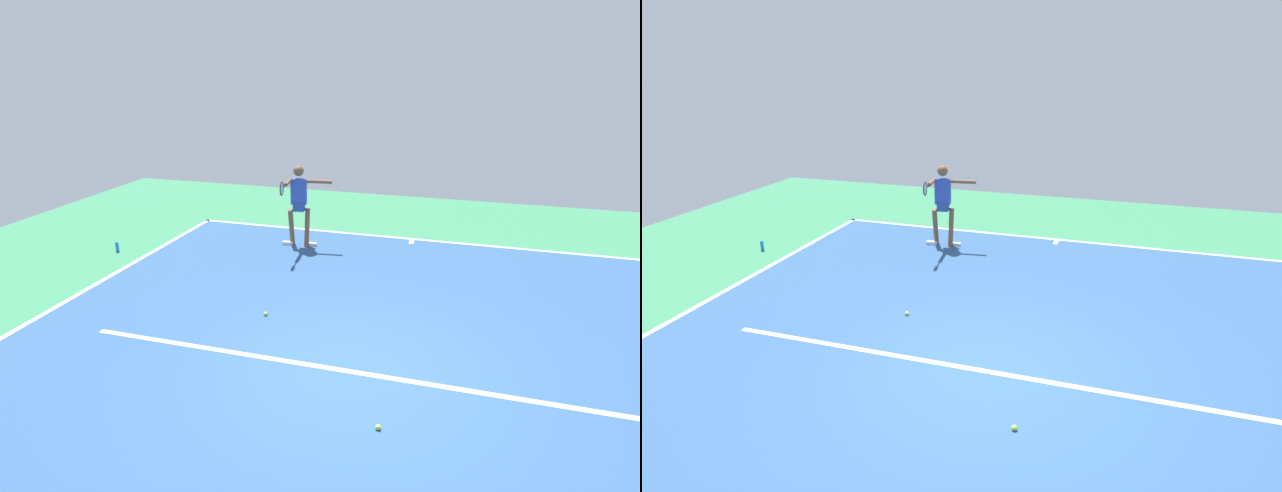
% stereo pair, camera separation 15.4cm
% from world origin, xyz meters
% --- Properties ---
extents(ground_plane, '(20.29, 20.29, 0.00)m').
position_xyz_m(ground_plane, '(0.00, 0.00, 0.00)').
color(ground_plane, '#388456').
extents(court_surface, '(10.89, 12.05, 0.00)m').
position_xyz_m(court_surface, '(0.00, 0.00, 0.00)').
color(court_surface, '#2D5484').
rests_on(court_surface, ground_plane).
extents(court_line_baseline_near, '(10.89, 0.10, 0.01)m').
position_xyz_m(court_line_baseline_near, '(0.00, -5.98, 0.00)').
color(court_line_baseline_near, white).
rests_on(court_line_baseline_near, ground_plane).
extents(court_line_sideline_right, '(0.10, 12.05, 0.01)m').
position_xyz_m(court_line_sideline_right, '(5.40, 0.00, 0.00)').
color(court_line_sideline_right, white).
rests_on(court_line_sideline_right, ground_plane).
extents(court_line_service, '(8.17, 0.10, 0.01)m').
position_xyz_m(court_line_service, '(0.00, 0.01, 0.00)').
color(court_line_service, white).
rests_on(court_line_service, ground_plane).
extents(court_line_centre_mark, '(0.10, 0.30, 0.01)m').
position_xyz_m(court_line_centre_mark, '(0.00, -5.78, 0.00)').
color(court_line_centre_mark, white).
rests_on(court_line_centre_mark, ground_plane).
extents(tennis_player, '(1.14, 1.27, 1.85)m').
position_xyz_m(tennis_player, '(2.42, -4.76, 1.08)').
color(tennis_player, brown).
rests_on(tennis_player, ground_plane).
extents(tennis_ball_far_corner, '(0.07, 0.07, 0.07)m').
position_xyz_m(tennis_ball_far_corner, '(-0.54, 1.10, 0.03)').
color(tennis_ball_far_corner, '#C6E53D').
rests_on(tennis_ball_far_corner, ground_plane).
extents(tennis_ball_centre_court, '(0.07, 0.07, 0.07)m').
position_xyz_m(tennis_ball_centre_court, '(1.81, -1.24, 0.03)').
color(tennis_ball_centre_court, '#C6E53D').
rests_on(tennis_ball_centre_court, ground_plane).
extents(water_bottle, '(0.07, 0.07, 0.22)m').
position_xyz_m(water_bottle, '(6.15, -3.21, 0.11)').
color(water_bottle, blue).
rests_on(water_bottle, ground_plane).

